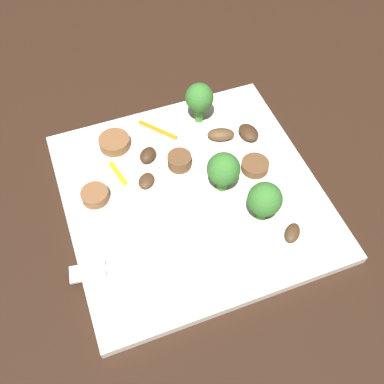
% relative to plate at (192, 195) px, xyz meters
% --- Properties ---
extents(ground_plane, '(1.40, 1.40, 0.00)m').
position_rel_plate_xyz_m(ground_plane, '(0.00, 0.00, -0.01)').
color(ground_plane, black).
extents(plate, '(0.27, 0.27, 0.01)m').
position_rel_plate_xyz_m(plate, '(0.00, 0.00, 0.00)').
color(plate, white).
rests_on(plate, ground_plane).
extents(fork, '(0.18, 0.04, 0.00)m').
position_rel_plate_xyz_m(fork, '(0.07, 0.06, 0.01)').
color(fork, silver).
rests_on(fork, plate).
extents(broccoli_floret_0, '(0.03, 0.03, 0.05)m').
position_rel_plate_xyz_m(broccoli_floret_0, '(-0.05, -0.10, 0.04)').
color(broccoli_floret_0, '#408630').
rests_on(broccoli_floret_0, plate).
extents(broccoli_floret_1, '(0.04, 0.04, 0.05)m').
position_rel_plate_xyz_m(broccoli_floret_1, '(-0.06, 0.05, 0.04)').
color(broccoli_floret_1, '#408630').
rests_on(broccoli_floret_1, plate).
extents(broccoli_floret_2, '(0.04, 0.04, 0.05)m').
position_rel_plate_xyz_m(broccoli_floret_2, '(-0.03, 0.01, 0.04)').
color(broccoli_floret_2, '#408630').
rests_on(broccoli_floret_2, plate).
extents(sausage_slice_0, '(0.04, 0.04, 0.01)m').
position_rel_plate_xyz_m(sausage_slice_0, '(0.10, -0.03, 0.01)').
color(sausage_slice_0, brown).
rests_on(sausage_slice_0, plate).
extents(sausage_slice_1, '(0.03, 0.03, 0.02)m').
position_rel_plate_xyz_m(sausage_slice_1, '(0.00, -0.04, 0.01)').
color(sausage_slice_1, brown).
rests_on(sausage_slice_1, plate).
extents(sausage_slice_2, '(0.04, 0.04, 0.01)m').
position_rel_plate_xyz_m(sausage_slice_2, '(-0.08, -0.01, 0.01)').
color(sausage_slice_2, brown).
rests_on(sausage_slice_2, plate).
extents(sausage_slice_3, '(0.04, 0.04, 0.01)m').
position_rel_plate_xyz_m(sausage_slice_3, '(0.06, -0.09, 0.01)').
color(sausage_slice_3, brown).
rests_on(sausage_slice_3, plate).
extents(mushroom_0, '(0.04, 0.03, 0.01)m').
position_rel_plate_xyz_m(mushroom_0, '(-0.06, -0.06, 0.01)').
color(mushroom_0, brown).
rests_on(mushroom_0, plate).
extents(mushroom_1, '(0.03, 0.03, 0.01)m').
position_rel_plate_xyz_m(mushroom_1, '(0.04, -0.03, 0.01)').
color(mushroom_1, '#4C331E').
rests_on(mushroom_1, plate).
extents(mushroom_2, '(0.03, 0.03, 0.01)m').
position_rel_plate_xyz_m(mushroom_2, '(-0.08, 0.09, 0.01)').
color(mushroom_2, '#4C331E').
rests_on(mushroom_2, plate).
extents(mushroom_3, '(0.03, 0.03, 0.01)m').
position_rel_plate_xyz_m(mushroom_3, '(-0.09, -0.05, 0.01)').
color(mushroom_3, '#422B19').
rests_on(mushroom_3, plate).
extents(mushroom_4, '(0.03, 0.03, 0.01)m').
position_rel_plate_xyz_m(mushroom_4, '(0.03, -0.06, 0.01)').
color(mushroom_4, '#422B19').
rests_on(mushroom_4, plate).
extents(pepper_strip_0, '(0.01, 0.04, 0.00)m').
position_rel_plate_xyz_m(pepper_strip_0, '(0.07, -0.05, 0.01)').
color(pepper_strip_0, yellow).
rests_on(pepper_strip_0, plate).
extents(pepper_strip_1, '(0.04, 0.04, 0.00)m').
position_rel_plate_xyz_m(pepper_strip_1, '(0.01, -0.10, 0.01)').
color(pepper_strip_1, orange).
rests_on(pepper_strip_1, plate).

